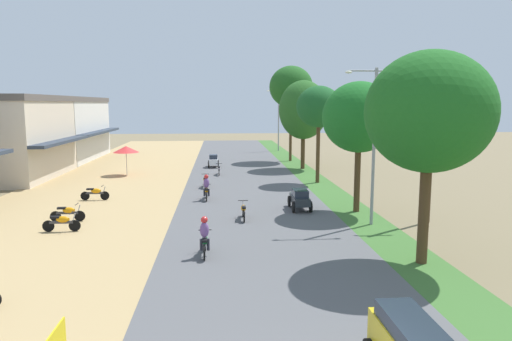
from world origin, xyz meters
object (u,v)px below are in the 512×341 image
Objects in this scene: parked_motorbike_third at (68,212)px; median_tree_fifth at (291,87)px; vendor_umbrella at (126,149)px; median_tree_fourth at (303,110)px; streetlamp_mid at (279,116)px; motorbike_foreground_rider at (205,237)px; motorbike_ahead_second at (243,210)px; median_tree_third at (319,107)px; motorbike_ahead_fourth at (205,181)px; motorbike_ahead_fifth at (219,169)px; motorbike_ahead_third at (206,188)px; car_sedan_charcoal at (300,198)px; parked_motorbike_second at (62,222)px; median_tree_second at (359,118)px; median_tree_nearest at (429,113)px; car_hatchback_white at (213,160)px; utility_pole_near at (432,143)px; parked_motorbike_fourth at (95,193)px; streetlamp_near at (374,136)px.

median_tree_fifth is (15.60, 25.00, 7.39)m from parked_motorbike_third.
parked_motorbike_third is 0.71× the size of vendor_umbrella.
median_tree_fourth reaches higher than streetlamp_mid.
motorbike_ahead_second is at bearing 72.29° from motorbike_foreground_rider.
median_tree_third is 4.17× the size of motorbike_foreground_rider.
motorbike_ahead_fourth and motorbike_ahead_fifth have the same top height.
motorbike_ahead_third is 1.00× the size of motorbike_ahead_fifth.
median_tree_fifth is 4.47× the size of car_sedan_charcoal.
vendor_umbrella is at bearing 119.46° from motorbike_ahead_second.
parked_motorbike_third is (-0.33, 1.97, 0.00)m from parked_motorbike_second.
parked_motorbike_second is at bearing -119.88° from motorbike_ahead_fourth.
median_tree_third is at bearing 35.09° from parked_motorbike_third.
car_sedan_charcoal is (-3.01, -23.27, -7.20)m from median_tree_fifth.
median_tree_second is at bearing -89.60° from median_tree_fifth.
median_tree_fifth is at bearing 58.03° from parked_motorbike_third.
parked_motorbike_third is 12.72m from car_sedan_charcoal.
median_tree_nearest is at bearing -25.89° from parked_motorbike_third.
vendor_umbrella is at bearing -149.63° from car_hatchback_white.
utility_pole_near is at bearing -42.23° from motorbike_ahead_fourth.
median_tree_nearest reaches higher than parked_motorbike_fourth.
motorbike_ahead_third is (-8.50, -6.06, -5.08)m from median_tree_third.
streetlamp_mid reaches higher than car_sedan_charcoal.
streetlamp_near reaches higher than parked_motorbike_second.
motorbike_ahead_second is at bearing -109.08° from median_tree_fourth.
median_tree_third is at bearing -89.99° from median_tree_fifth.
motorbike_foreground_rider is at bearing -40.30° from parked_motorbike_third.
streetlamp_near reaches higher than vendor_umbrella.
motorbike_ahead_third is (-8.75, -13.97, -4.75)m from median_tree_fourth.
motorbike_ahead_fourth is at bearing -108.37° from streetlamp_mid.
median_tree_fourth is (0.09, 26.53, -0.26)m from median_tree_nearest.
motorbike_ahead_second reaches higher than parked_motorbike_fourth.
median_tree_third reaches higher than motorbike_ahead_fifth.
car_sedan_charcoal reaches higher than motorbike_ahead_fourth.
median_tree_fifth is 26.90m from utility_pole_near.
parked_motorbike_third is at bearing -117.04° from motorbike_ahead_fifth.
parked_motorbike_second is 1.00× the size of motorbike_ahead_third.
motorbike_ahead_fifth is (7.91, 15.49, 0.02)m from parked_motorbike_third.
median_tree_fourth is at bearing 40.20° from parked_motorbike_fourth.
car_sedan_charcoal is 1.26× the size of motorbike_foreground_rider.
parked_motorbike_third is 16.54m from median_tree_second.
streetlamp_mid is (-0.07, 43.60, -1.21)m from median_tree_nearest.
parked_motorbike_third is 9.21m from motorbike_ahead_second.
vendor_umbrella is 16.87m from median_tree_third.
median_tree_third is 0.74× the size of median_tree_fifth.
parked_motorbike_second and parked_motorbike_third have the same top height.
car_hatchback_white is at bearing 95.05° from motorbike_ahead_second.
parked_motorbike_second is at bearing -168.84° from median_tree_second.
parked_motorbike_second is 0.22× the size of median_tree_nearest.
motorbike_ahead_third is at bearing -4.58° from parked_motorbike_fourth.
streetlamp_near reaches higher than car_sedan_charcoal.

